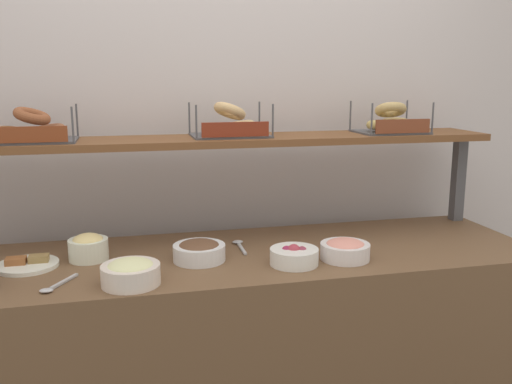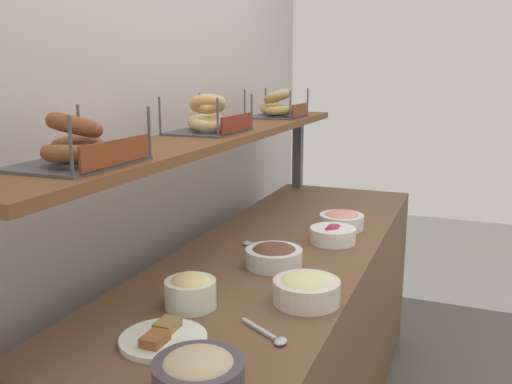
# 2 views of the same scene
# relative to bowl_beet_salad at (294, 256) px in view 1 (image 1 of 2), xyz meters

# --- Properties ---
(back_wall) EXTENTS (3.56, 0.06, 2.40)m
(back_wall) POSITION_rel_bowl_beet_salad_xyz_m (-0.16, 0.72, 0.32)
(back_wall) COLOR silver
(back_wall) RESTS_ON ground_plane
(deli_counter) EXTENTS (2.36, 0.70, 0.85)m
(deli_counter) POSITION_rel_bowl_beet_salad_xyz_m (-0.16, 0.17, -0.46)
(deli_counter) COLOR brown
(deli_counter) RESTS_ON ground_plane
(shelf_riser_right) EXTENTS (0.05, 0.05, 0.40)m
(shelf_riser_right) POSITION_rel_bowl_beet_salad_xyz_m (0.96, 0.44, 0.17)
(shelf_riser_right) COLOR #4C4C51
(shelf_riser_right) RESTS_ON deli_counter
(upper_shelf) EXTENTS (2.32, 0.32, 0.03)m
(upper_shelf) POSITION_rel_bowl_beet_salad_xyz_m (-0.16, 0.44, 0.38)
(upper_shelf) COLOR brown
(upper_shelf) RESTS_ON shelf_riser_left
(bowl_beet_salad) EXTENTS (0.18, 0.18, 0.08)m
(bowl_beet_salad) POSITION_rel_bowl_beet_salad_xyz_m (0.00, 0.00, 0.00)
(bowl_beet_salad) COLOR white
(bowl_beet_salad) RESTS_ON deli_counter
(bowl_lox_spread) EXTENTS (0.19, 0.19, 0.08)m
(bowl_lox_spread) POSITION_rel_bowl_beet_salad_xyz_m (0.21, 0.01, 0.00)
(bowl_lox_spread) COLOR white
(bowl_lox_spread) RESTS_ON deli_counter
(bowl_egg_salad) EXTENTS (0.15, 0.15, 0.10)m
(bowl_egg_salad) POSITION_rel_bowl_beet_salad_xyz_m (-0.74, 0.23, 0.02)
(bowl_egg_salad) COLOR white
(bowl_egg_salad) RESTS_ON deli_counter
(bowl_potato_salad) EXTENTS (0.20, 0.20, 0.09)m
(bowl_potato_salad) POSITION_rel_bowl_beet_salad_xyz_m (-0.59, -0.07, 0.01)
(bowl_potato_salad) COLOR silver
(bowl_potato_salad) RESTS_ON deli_counter
(bowl_chocolate_spread) EXTENTS (0.20, 0.20, 0.08)m
(bowl_chocolate_spread) POSITION_rel_bowl_beet_salad_xyz_m (-0.33, 0.13, 0.01)
(bowl_chocolate_spread) COLOR white
(bowl_chocolate_spread) RESTS_ON deli_counter
(serving_plate_white) EXTENTS (0.22, 0.22, 0.04)m
(serving_plate_white) POSITION_rel_bowl_beet_salad_xyz_m (-0.95, 0.20, -0.02)
(serving_plate_white) COLOR white
(serving_plate_white) RESTS_ON deli_counter
(serving_spoon_near_plate) EXTENTS (0.04, 0.18, 0.01)m
(serving_spoon_near_plate) POSITION_rel_bowl_beet_salad_xyz_m (-0.15, 0.26, -0.03)
(serving_spoon_near_plate) COLOR #B7B7BC
(serving_spoon_near_plate) RESTS_ON deli_counter
(serving_spoon_by_edge) EXTENTS (0.11, 0.16, 0.01)m
(serving_spoon_by_edge) POSITION_rel_bowl_beet_salad_xyz_m (-0.83, -0.04, -0.03)
(serving_spoon_by_edge) COLOR #B7B7BC
(serving_spoon_by_edge) RESTS_ON deli_counter
(bagel_basket_cinnamon_raisin) EXTENTS (0.32, 0.25, 0.14)m
(bagel_basket_cinnamon_raisin) POSITION_rel_bowl_beet_salad_xyz_m (-0.93, 0.44, 0.44)
(bagel_basket_cinnamon_raisin) COLOR #4C4C51
(bagel_basket_cinnamon_raisin) RESTS_ON upper_shelf
(bagel_basket_plain) EXTENTS (0.33, 0.24, 0.15)m
(bagel_basket_plain) POSITION_rel_bowl_beet_salad_xyz_m (-0.15, 0.46, 0.44)
(bagel_basket_plain) COLOR #4C4C51
(bagel_basket_plain) RESTS_ON upper_shelf
(bagel_basket_sesame) EXTENTS (0.30, 0.27, 0.15)m
(bagel_basket_sesame) POSITION_rel_bowl_beet_salad_xyz_m (0.58, 0.44, 0.44)
(bagel_basket_sesame) COLOR #4C4C51
(bagel_basket_sesame) RESTS_ON upper_shelf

